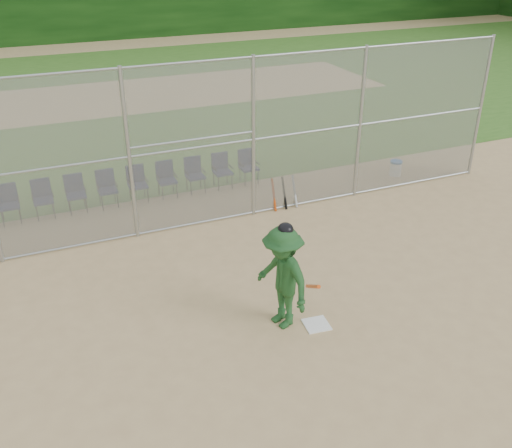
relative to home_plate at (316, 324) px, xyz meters
name	(u,v)px	position (x,y,z in m)	size (l,w,h in m)	color
ground	(311,337)	(-0.27, -0.28, -0.01)	(100.00, 100.00, 0.00)	tan
grass_strip	(117,97)	(-0.27, 17.72, 0.00)	(100.00, 100.00, 0.00)	#315D1C
dirt_patch_far	(117,97)	(-0.27, 17.72, 0.00)	(24.00, 24.00, 0.00)	tan
backstop_fence	(214,142)	(-0.27, 4.72, 2.06)	(16.09, 0.09, 4.00)	gray
home_plate	(316,324)	(0.00, 0.00, 0.00)	(0.45, 0.45, 0.02)	white
batter_at_plate	(282,277)	(-0.57, 0.31, 0.99)	(1.02, 1.48, 2.07)	#1E4B21
water_cooler	(396,168)	(5.61, 5.46, 0.22)	(0.36, 0.36, 0.45)	white
spare_bats	(284,193)	(1.63, 4.78, 0.40)	(0.66, 0.38, 0.82)	#D84C14
chair_1	(9,205)	(-4.97, 6.65, 0.47)	(0.54, 0.52, 0.96)	#0F173A
chair_2	(43,200)	(-4.18, 6.65, 0.47)	(0.54, 0.52, 0.96)	#0F173A
chair_3	(76,194)	(-3.38, 6.65, 0.47)	(0.54, 0.52, 0.96)	#0F173A
chair_4	(108,189)	(-2.58, 6.65, 0.47)	(0.54, 0.52, 0.96)	#0F173A
chair_5	(138,185)	(-1.78, 6.65, 0.47)	(0.54, 0.52, 0.96)	#0F173A
chair_6	(167,180)	(-0.99, 6.65, 0.47)	(0.54, 0.52, 0.96)	#0F173A
chair_7	(195,176)	(-0.19, 6.65, 0.47)	(0.54, 0.52, 0.96)	#0F173A
chair_8	(223,171)	(0.61, 6.65, 0.47)	(0.54, 0.52, 0.96)	#0F173A
chair_9	(249,167)	(1.41, 6.65, 0.47)	(0.54, 0.52, 0.96)	#0F173A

